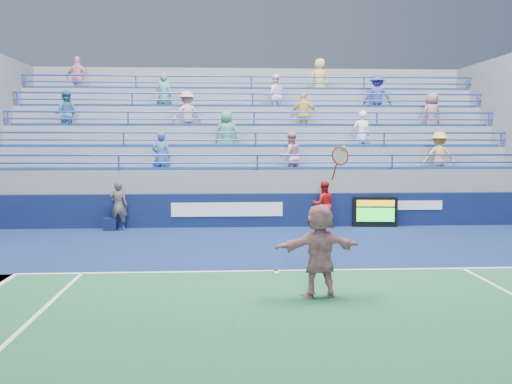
{
  "coord_description": "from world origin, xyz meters",
  "views": [
    {
      "loc": [
        -1.12,
        -11.98,
        2.77
      ],
      "look_at": [
        -0.28,
        2.5,
        1.5
      ],
      "focal_mm": 40.0,
      "sensor_mm": 36.0,
      "label": 1
    }
  ],
  "objects": [
    {
      "name": "ground",
      "position": [
        0.0,
        0.0,
        0.0
      ],
      "size": [
        120.0,
        120.0,
        0.0
      ],
      "primitive_type": "plane",
      "color": "#333538"
    },
    {
      "name": "line_judge",
      "position": [
        -4.4,
        5.96,
        0.78
      ],
      "size": [
        0.59,
        0.4,
        1.56
      ],
      "primitive_type": "imported",
      "rotation": [
        0.0,
        0.0,
        3.09
      ],
      "color": "#131735",
      "rests_on": "ground"
    },
    {
      "name": "sponsor_wall",
      "position": [
        0.0,
        6.5,
        0.55
      ],
      "size": [
        18.0,
        0.32,
        1.1
      ],
      "color": "#0B153D",
      "rests_on": "ground"
    },
    {
      "name": "ball_girl",
      "position": [
        2.12,
        6.21,
        0.76
      ],
      "size": [
        0.77,
        0.61,
        1.52
      ],
      "primitive_type": "imported",
      "rotation": [
        0.0,
        0.0,
        3.19
      ],
      "color": "#B31614",
      "rests_on": "ground"
    },
    {
      "name": "tennis_player",
      "position": [
        0.59,
        -2.06,
        0.85
      ],
      "size": [
        1.63,
        0.76,
        2.71
      ],
      "color": "silver",
      "rests_on": "ground"
    },
    {
      "name": "serve_speed_board",
      "position": [
        3.82,
        6.21,
        0.5
      ],
      "size": [
        1.44,
        0.29,
        0.99
      ],
      "color": "black",
      "rests_on": "ground"
    },
    {
      "name": "bleacher_stand",
      "position": [
        0.01,
        10.27,
        1.55
      ],
      "size": [
        18.0,
        5.6,
        6.13
      ],
      "color": "slate",
      "rests_on": "ground"
    },
    {
      "name": "judge_chair",
      "position": [
        -4.66,
        5.99,
        0.23
      ],
      "size": [
        0.41,
        0.41,
        0.71
      ],
      "color": "#0B1438",
      "rests_on": "ground"
    }
  ]
}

